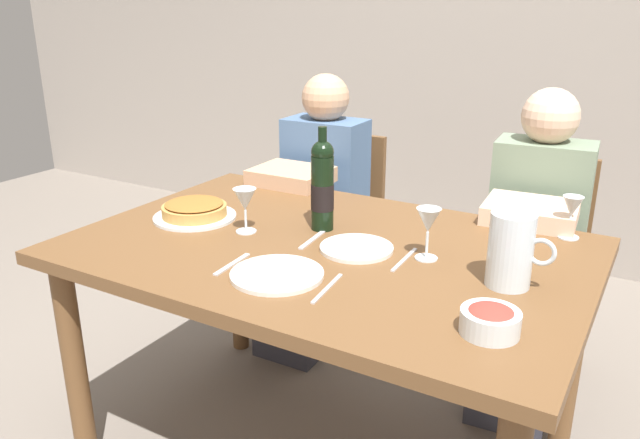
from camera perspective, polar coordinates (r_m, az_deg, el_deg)
The scene contains 19 objects.
back_wall at distance 3.69m, azimuth 17.75°, elevation 17.83°, with size 8.00×0.10×2.80m, color #A3998E.
dining_table at distance 1.89m, azimuth 0.57°, elevation -4.91°, with size 1.50×1.00×0.76m.
wine_bottle at distance 1.94m, azimuth 0.22°, elevation 3.12°, with size 0.07×0.07×0.33m.
water_pitcher at distance 1.64m, azimuth 16.98°, elevation -3.05°, with size 0.17×0.11×0.19m.
baked_tart at distance 2.11m, azimuth -11.37°, elevation 0.83°, with size 0.27×0.27×0.06m.
salad_bowl at distance 1.42m, azimuth 15.26°, elevation -8.81°, with size 0.13×0.13×0.06m.
wine_glass_left_diner at distance 1.94m, azimuth -6.86°, elevation 1.69°, with size 0.07×0.07×0.14m.
wine_glass_right_diner at distance 2.03m, azimuth 21.99°, elevation 0.91°, with size 0.06×0.06×0.13m.
wine_glass_centre at distance 1.74m, azimuth 9.84°, elevation -0.26°, with size 0.07×0.07×0.15m.
dinner_plate_left_setting at distance 1.65m, azimuth -3.89°, elevation -5.03°, with size 0.25×0.25×0.01m, color white.
dinner_plate_right_setting at distance 1.82m, azimuth 3.35°, elevation -2.63°, with size 0.21×0.21×0.01m, color white.
fork_left_setting at distance 1.73m, azimuth -8.02°, elevation -4.06°, with size 0.16×0.01×0.01m, color silver.
knife_left_setting at distance 1.58m, azimuth 0.67°, elevation -6.29°, with size 0.18×0.01×0.01m, color silver.
knife_right_setting at distance 1.76m, azimuth 7.70°, elevation -3.63°, with size 0.18×0.01×0.01m, color silver.
spoon_right_setting at distance 1.88m, azimuth -0.72°, elevation -1.87°, with size 0.16×0.01×0.01m, color silver.
chair_left at distance 2.89m, azimuth 1.65°, elevation 0.23°, with size 0.41×0.41×0.87m.
diner_left at distance 2.66m, azimuth -0.71°, elevation 1.21°, with size 0.34×0.51×1.16m.
chair_right at distance 2.63m, azimuth 19.23°, elevation -2.90°, with size 0.43×0.43×0.87m.
diner_right at distance 2.37m, azimuth 18.74°, elevation -2.20°, with size 0.36×0.52×1.16m.
Camera 1 is at (0.85, -1.50, 1.45)m, focal length 35.10 mm.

